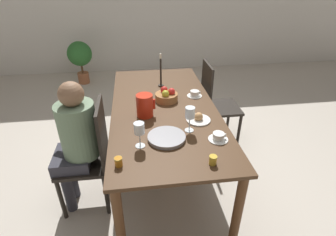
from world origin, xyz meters
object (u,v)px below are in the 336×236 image
object	(u,v)px
wine_glass_juice	(139,130)
serving_tray	(167,137)
chair_person_side	(91,155)
candlestick_tall	(161,74)
fruit_bowl	(167,96)
bread_plate	(198,118)
teacup_across	(195,94)
potted_plant	(80,56)
red_pitcher	(145,105)
teacup_near_person	(218,137)
wine_glass_water	(190,114)
jam_jar_amber	(118,161)
person_seated	(76,138)
jam_jar_red	(213,160)
chair_opposite	(215,102)

from	to	relation	value
wine_glass_juice	serving_tray	bearing A→B (deg)	17.21
chair_person_side	candlestick_tall	size ratio (longest dim) A/B	2.73
fruit_bowl	bread_plate	bearing A→B (deg)	-62.21
teacup_across	serving_tray	distance (m)	0.81
wine_glass_juice	potted_plant	bearing A→B (deg)	106.70
fruit_bowl	red_pitcher	bearing A→B (deg)	-129.62
chair_person_side	teacup_near_person	world-z (taller)	chair_person_side
wine_glass_water	teacup_across	bearing A→B (deg)	73.59
red_pitcher	wine_glass_water	world-z (taller)	wine_glass_water
chair_person_side	red_pitcher	distance (m)	0.62
red_pitcher	potted_plant	size ratio (longest dim) A/B	0.26
serving_tray	jam_jar_amber	world-z (taller)	jam_jar_amber
person_seated	jam_jar_amber	world-z (taller)	person_seated
wine_glass_water	fruit_bowl	xyz separation A→B (m)	(-0.11, 0.56, -0.11)
person_seated	candlestick_tall	size ratio (longest dim) A/B	3.28
chair_person_side	teacup_near_person	size ratio (longest dim) A/B	6.51
jam_jar_amber	jam_jar_red	world-z (taller)	same
potted_plant	red_pitcher	bearing A→B (deg)	-69.61
jam_jar_amber	teacup_across	bearing A→B (deg)	53.35
bread_plate	candlestick_tall	xyz separation A→B (m)	(-0.24, 0.78, 0.12)
teacup_near_person	candlestick_tall	xyz separation A→B (m)	(-0.32, 1.08, 0.12)
serving_tray	candlestick_tall	distance (m)	1.03
person_seated	jam_jar_amber	size ratio (longest dim) A/B	18.33
chair_person_side	jam_jar_amber	distance (m)	0.60
red_pitcher	jam_jar_red	distance (m)	0.82
teacup_across	jam_jar_amber	size ratio (longest dim) A/B	2.34
serving_tray	red_pitcher	bearing A→B (deg)	110.13
chair_opposite	person_seated	bearing A→B (deg)	-59.83
wine_glass_water	jam_jar_amber	distance (m)	0.67
jam_jar_amber	fruit_bowl	world-z (taller)	fruit_bowl
teacup_across	jam_jar_amber	bearing A→B (deg)	-126.65
teacup_near_person	serving_tray	distance (m)	0.39
person_seated	wine_glass_water	distance (m)	0.94
teacup_near_person	wine_glass_water	bearing A→B (deg)	141.15
wine_glass_juice	jam_jar_red	distance (m)	0.55
wine_glass_juice	jam_jar_red	size ratio (longest dim) A/B	3.04
wine_glass_water	wine_glass_juice	world-z (taller)	wine_glass_water
person_seated	teacup_across	xyz separation A→B (m)	(1.09, 0.53, 0.08)
chair_opposite	teacup_near_person	bearing A→B (deg)	-16.38
potted_plant	teacup_near_person	bearing A→B (deg)	-64.07
chair_opposite	wine_glass_water	world-z (taller)	chair_opposite
chair_person_side	chair_opposite	world-z (taller)	same
wine_glass_juice	jam_jar_red	bearing A→B (deg)	-29.36
teacup_near_person	fruit_bowl	bearing A→B (deg)	112.92
teacup_across	teacup_near_person	bearing A→B (deg)	-89.28
chair_person_side	fruit_bowl	world-z (taller)	chair_person_side
person_seated	serving_tray	size ratio (longest dim) A/B	4.08
wine_glass_water	teacup_across	world-z (taller)	wine_glass_water
chair_opposite	red_pitcher	bearing A→B (deg)	-53.29
wine_glass_water	teacup_across	xyz separation A→B (m)	(0.18, 0.62, -0.13)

